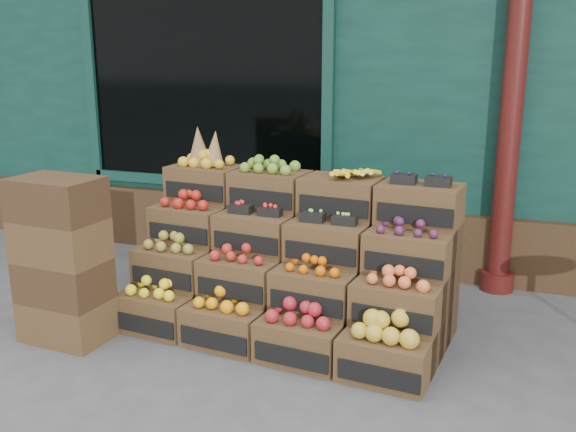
% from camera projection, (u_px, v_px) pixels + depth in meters
% --- Properties ---
extents(ground, '(60.00, 60.00, 0.00)m').
position_uv_depth(ground, '(280.00, 376.00, 4.01)').
color(ground, '#4B4B4E').
rests_on(ground, ground).
extents(shop_facade, '(12.00, 6.24, 4.80)m').
position_uv_depth(shop_facade, '(424.00, 16.00, 8.06)').
color(shop_facade, '#0F342B').
rests_on(shop_facade, ground).
extents(crate_display, '(2.34, 1.28, 1.41)m').
position_uv_depth(crate_display, '(290.00, 270.00, 4.64)').
color(crate_display, '#4E361E').
rests_on(crate_display, ground).
extents(spare_crates, '(0.60, 0.43, 1.16)m').
position_uv_depth(spare_crates, '(62.00, 260.00, 4.40)').
color(spare_crates, '#4E361E').
rests_on(spare_crates, ground).
extents(shopkeeper, '(0.87, 0.72, 2.04)m').
position_uv_depth(shopkeeper, '(229.00, 143.00, 6.87)').
color(shopkeeper, '#1E6C26').
rests_on(shopkeeper, ground).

